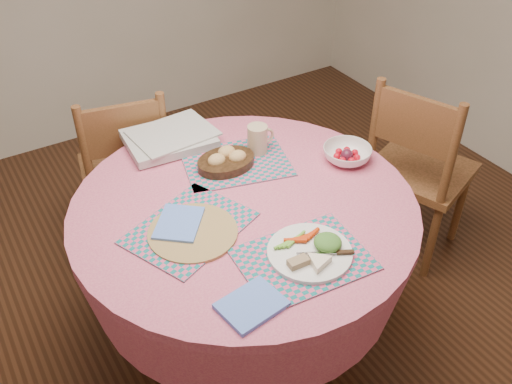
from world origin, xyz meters
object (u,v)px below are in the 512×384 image
dining_table (245,244)px  chair_back (127,169)px  chair_right (417,168)px  dinner_plate (313,251)px  bread_bowl (226,160)px  latte_mug (258,139)px  fruit_bowl (347,154)px  wicker_trivet (193,233)px

dining_table → chair_back: 0.84m
chair_right → dinner_plate: size_ratio=3.48×
dinner_plate → bread_bowl: 0.57m
chair_right → latte_mug: size_ratio=8.06×
dining_table → fruit_bowl: 0.53m
chair_back → dining_table: bearing=112.7°
chair_right → bread_bowl: size_ratio=4.10×
chair_right → dinner_plate: chair_right is taller
wicker_trivet → latte_mug: size_ratio=2.56×
chair_back → wicker_trivet: 0.92m
latte_mug → dinner_plate: bearing=-105.6°
chair_back → latte_mug: 0.76m
chair_back → fruit_bowl: (0.64, -0.80, 0.31)m
latte_mug → fruit_bowl: bearing=-41.1°
bread_bowl → latte_mug: size_ratio=1.97×
chair_back → fruit_bowl: bearing=140.4°
chair_right → bread_bowl: chair_right is taller
dining_table → wicker_trivet: bearing=-167.2°
bread_bowl → fruit_bowl: 0.47m
dining_table → fruit_bowl: fruit_bowl is taller
dining_table → bread_bowl: bread_bowl is taller
wicker_trivet → dinner_plate: (0.28, -0.29, 0.02)m
fruit_bowl → bread_bowl: bearing=153.8°
wicker_trivet → fruit_bowl: size_ratio=1.32×
chair_right → bread_bowl: bearing=60.6°
chair_back → dinner_plate: chair_back is taller
dining_table → dinner_plate: (0.05, -0.34, 0.22)m
wicker_trivet → dining_table: bearing=12.8°
chair_right → wicker_trivet: 1.24m
dinner_plate → latte_mug: latte_mug is taller
chair_right → chair_back: (-1.14, 0.73, -0.02)m
bread_bowl → wicker_trivet: bearing=-135.4°
dining_table → chair_back: (-0.16, 0.82, -0.09)m
chair_back → latte_mug: (0.37, -0.56, 0.34)m
dining_table → chair_right: bearing=5.0°
fruit_bowl → wicker_trivet: bearing=-174.1°
bread_bowl → fruit_bowl: (0.42, -0.21, -0.00)m
bread_bowl → fruit_bowl: bread_bowl is taller
dinner_plate → fruit_bowl: same height
dining_table → latte_mug: latte_mug is taller
dining_table → bread_bowl: 0.33m
chair_back → wicker_trivet: chair_back is taller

